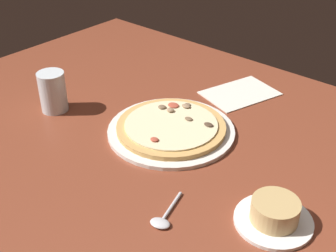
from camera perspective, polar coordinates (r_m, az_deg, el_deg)
The scene contains 6 objects.
dining_table at distance 109.31cm, azimuth -0.41°, elevation -2.72°, with size 150.00×110.00×4.00cm, color brown.
pizza_main at distance 110.60cm, azimuth 0.41°, elevation -0.29°, with size 31.82×31.82×3.40cm.
ramekin_on_saucer at distance 87.42cm, azimuth 13.51°, elevation -10.95°, with size 15.06×15.06×5.13cm.
water_glass at distance 122.55cm, azimuth -14.54°, elevation 3.96°, with size 7.21×7.21×10.92cm.
paper_menu at distance 130.38cm, azimuth 9.22°, elevation 4.17°, with size 14.02×20.46×0.30cm, color silver.
spoon at distance 86.62cm, azimuth -0.61°, elevation -11.80°, with size 5.26×11.31×1.00cm.
Camera 1 is at (-59.13, 67.20, 64.74)cm, focal length 47.43 mm.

